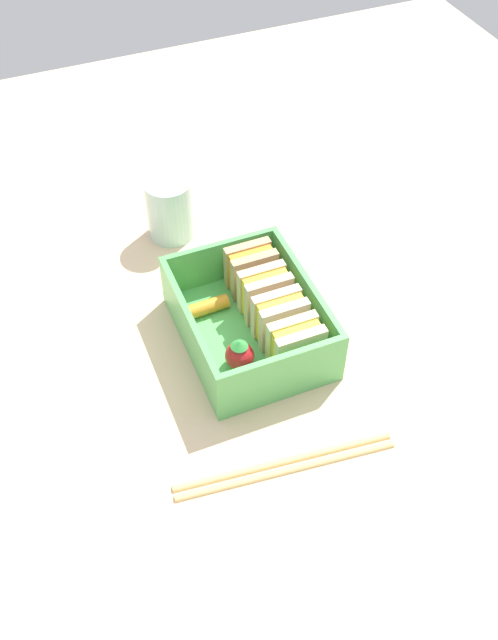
% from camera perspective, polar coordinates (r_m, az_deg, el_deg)
% --- Properties ---
extents(ground_plane, '(1.20, 1.20, 0.02)m').
position_cam_1_polar(ground_plane, '(0.72, 0.00, -1.96)').
color(ground_plane, beige).
extents(bento_tray, '(0.16, 0.13, 0.01)m').
position_cam_1_polar(bento_tray, '(0.71, 0.00, -1.13)').
color(bento_tray, '#56B35B').
rests_on(bento_tray, ground_plane).
extents(bento_rim, '(0.16, 0.13, 0.05)m').
position_cam_1_polar(bento_rim, '(0.69, 0.00, 0.55)').
color(bento_rim, '#56B35B').
rests_on(bento_rim, bento_tray).
extents(sandwich_left, '(0.03, 0.05, 0.05)m').
position_cam_1_polar(sandwich_left, '(0.73, 0.16, 4.07)').
color(sandwich_left, tan).
rests_on(sandwich_left, bento_tray).
extents(sandwich_center_left, '(0.03, 0.05, 0.05)m').
position_cam_1_polar(sandwich_center_left, '(0.70, 1.29, 2.16)').
color(sandwich_center_left, '#DDB78A').
rests_on(sandwich_center_left, bento_tray).
extents(sandwich_center, '(0.03, 0.05, 0.05)m').
position_cam_1_polar(sandwich_center, '(0.68, 2.49, 0.11)').
color(sandwich_center, beige).
rests_on(sandwich_center, bento_tray).
extents(sandwich_center_right, '(0.03, 0.05, 0.05)m').
position_cam_1_polar(sandwich_center_right, '(0.66, 3.77, -2.07)').
color(sandwich_center_right, beige).
rests_on(sandwich_center_right, bento_tray).
extents(carrot_stick_far_left, '(0.02, 0.04, 0.01)m').
position_cam_1_polar(carrot_stick_far_left, '(0.72, -3.28, 1.08)').
color(carrot_stick_far_left, orange).
rests_on(carrot_stick_far_left, bento_tray).
extents(strawberry_far_left, '(0.03, 0.03, 0.03)m').
position_cam_1_polar(strawberry_far_left, '(0.67, -0.77, -2.80)').
color(strawberry_far_left, red).
rests_on(strawberry_far_left, bento_tray).
extents(chopstick_pair, '(0.04, 0.20, 0.01)m').
position_cam_1_polar(chopstick_pair, '(0.63, 2.94, -11.48)').
color(chopstick_pair, tan).
rests_on(chopstick_pair, ground_plane).
extents(drinking_glass, '(0.05, 0.05, 0.07)m').
position_cam_1_polar(drinking_glass, '(0.81, -6.37, 8.85)').
color(drinking_glass, silver).
rests_on(drinking_glass, ground_plane).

